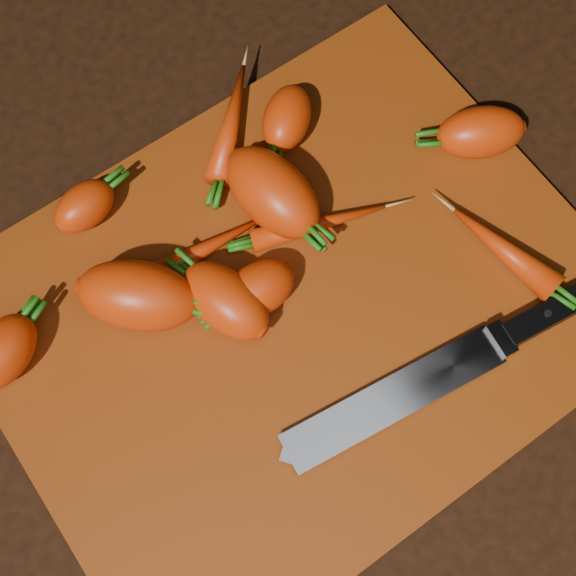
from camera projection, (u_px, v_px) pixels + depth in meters
ground at (295, 311)px, 0.68m from camera, size 2.00×2.00×0.01m
cutting_board at (295, 307)px, 0.67m from camera, size 0.50×0.40×0.01m
carrot_0 at (3, 352)px, 0.63m from camera, size 0.08×0.07×0.04m
carrot_1 at (258, 289)px, 0.65m from camera, size 0.07×0.05×0.04m
carrot_2 at (273, 192)px, 0.67m from camera, size 0.07×0.11×0.06m
carrot_3 at (226, 301)px, 0.64m from camera, size 0.07×0.09×0.05m
carrot_4 at (287, 118)px, 0.71m from camera, size 0.08×0.07×0.04m
carrot_5 at (85, 206)px, 0.68m from camera, size 0.06×0.05×0.04m
carrot_6 at (481, 132)px, 0.70m from camera, size 0.09×0.08×0.05m
carrot_7 at (231, 122)px, 0.71m from camera, size 0.10×0.10×0.03m
carrot_8 at (319, 224)px, 0.68m from camera, size 0.12×0.06×0.02m
carrot_9 at (504, 249)px, 0.67m from camera, size 0.05×0.11×0.03m
carrot_10 at (138, 296)px, 0.64m from camera, size 0.11×0.11×0.06m
carrot_11 at (192, 255)px, 0.67m from camera, size 0.12×0.04×0.03m
knife at (414, 387)px, 0.64m from camera, size 0.31×0.07×0.02m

